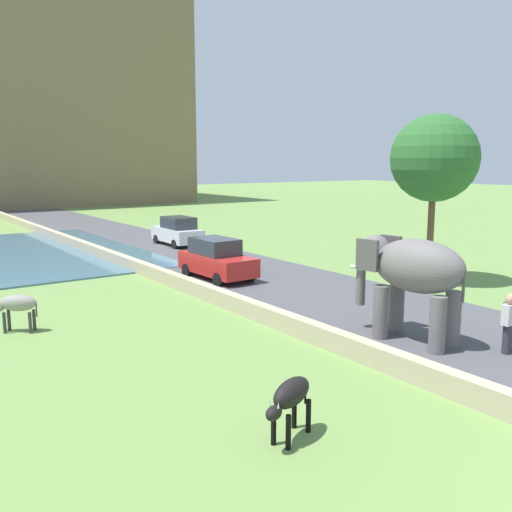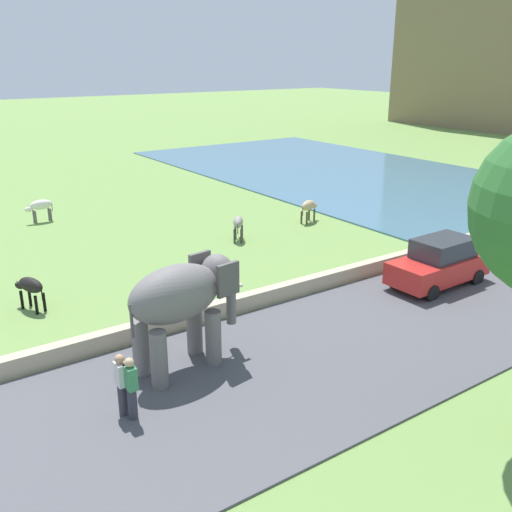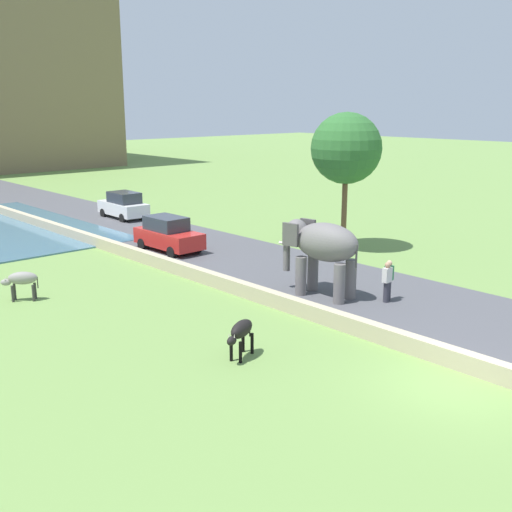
# 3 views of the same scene
# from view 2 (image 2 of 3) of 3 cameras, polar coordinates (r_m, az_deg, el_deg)

# --- Properties ---
(road_surface) EXTENTS (7.00, 120.00, 0.06)m
(road_surface) POSITION_cam_2_polar(r_m,az_deg,el_deg) (22.96, 23.30, -2.90)
(road_surface) COLOR #4C4C51
(road_surface) RESTS_ON ground
(barrier_wall) EXTENTS (0.40, 110.00, 0.57)m
(barrier_wall) POSITION_cam_2_polar(r_m,az_deg,el_deg) (23.46, 12.97, -0.66)
(barrier_wall) COLOR tan
(barrier_wall) RESTS_ON ground
(lake) EXTENTS (36.00, 18.00, 0.08)m
(lake) POSITION_cam_2_polar(r_m,az_deg,el_deg) (42.42, 9.39, 8.00)
(lake) COLOR #426B84
(lake) RESTS_ON ground
(elephant) EXTENTS (1.78, 3.56, 2.99)m
(elephant) POSITION_cam_2_polar(r_m,az_deg,el_deg) (15.23, -7.27, -4.19)
(elephant) COLOR slate
(elephant) RESTS_ON ground
(person_beside_elephant) EXTENTS (0.36, 0.22, 1.63)m
(person_beside_elephant) POSITION_cam_2_polar(r_m,az_deg,el_deg) (13.79, -12.25, -12.60)
(person_beside_elephant) COLOR #33333D
(person_beside_elephant) RESTS_ON ground
(person_trailing) EXTENTS (0.36, 0.22, 1.63)m
(person_trailing) POSITION_cam_2_polar(r_m,az_deg,el_deg) (13.98, -13.16, -12.21)
(person_trailing) COLOR #33333D
(person_trailing) RESTS_ON ground
(car_red) EXTENTS (1.86, 4.03, 1.80)m
(car_red) POSITION_cam_2_polar(r_m,az_deg,el_deg) (22.09, 17.69, -0.64)
(car_red) COLOR red
(car_red) RESTS_ON ground
(cow_tan) EXTENTS (0.81, 1.41, 1.15)m
(cow_tan) POSITION_cam_2_polar(r_m,az_deg,el_deg) (29.49, 5.24, 4.92)
(cow_tan) COLOR tan
(cow_tan) RESTS_ON ground
(cow_black) EXTENTS (1.41, 0.82, 1.15)m
(cow_black) POSITION_cam_2_polar(r_m,az_deg,el_deg) (20.48, -21.45, -2.82)
(cow_black) COLOR black
(cow_black) RESTS_ON ground
(cow_grey) EXTENTS (1.32, 1.08, 1.15)m
(cow_grey) POSITION_cam_2_polar(r_m,az_deg,el_deg) (26.41, -1.77, 3.31)
(cow_grey) COLOR gray
(cow_grey) RESTS_ON ground
(cow_white) EXTENTS (0.48, 1.40, 1.15)m
(cow_white) POSITION_cam_2_polar(r_m,az_deg,el_deg) (31.41, -20.58, 4.65)
(cow_white) COLOR silver
(cow_white) RESTS_ON ground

